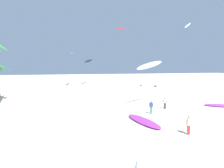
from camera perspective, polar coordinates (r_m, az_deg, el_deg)
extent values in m
cone|color=#287533|center=(37.75, -31.63, 4.46)|extent=(2.48, 1.02, 1.50)
cone|color=#287533|center=(38.69, -32.65, 4.03)|extent=(0.91, 2.28, 1.94)
cone|color=#33843D|center=(32.73, -32.23, 9.99)|extent=(2.48, 0.99, 1.83)
cone|color=#33843D|center=(33.86, -32.19, 10.19)|extent=(2.08, 2.29, 1.44)
ellipsoid|color=purple|center=(56.01, -12.94, 9.77)|extent=(2.36, 7.96, 0.83)
ellipsoid|color=green|center=(56.01, -12.94, 9.80)|extent=(1.74, 8.01, 0.46)
cylinder|color=#4C4C51|center=(54.13, -11.02, 4.52)|extent=(3.22, 3.67, 10.12)
ellipsoid|color=white|center=(27.27, 12.34, 6.02)|extent=(6.03, 3.84, 2.10)
ellipsoid|color=purple|center=(27.27, 12.34, 6.09)|extent=(5.98, 3.39, 1.46)
cylinder|color=#4C4C51|center=(26.73, 15.25, -0.75)|extent=(1.84, 2.64, 6.10)
ellipsoid|color=green|center=(54.07, 12.29, 5.87)|extent=(3.72, 6.31, 1.27)
ellipsoid|color=#EA5193|center=(54.07, 12.29, 5.90)|extent=(3.11, 6.13, 0.51)
cylinder|color=#4C4C51|center=(51.53, 13.64, 2.30)|extent=(0.24, 5.84, 6.31)
ellipsoid|color=black|center=(60.60, -7.66, 7.51)|extent=(4.90, 7.67, 2.03)
ellipsoid|color=#19B2B7|center=(60.60, -7.66, 7.54)|extent=(4.32, 7.47, 1.76)
cylinder|color=#4C4C51|center=(56.35, -5.60, 3.54)|extent=(2.68, 9.03, 7.99)
ellipsoid|color=red|center=(61.45, 2.78, 17.81)|extent=(2.57, 5.97, 1.87)
ellipsoid|color=blue|center=(61.46, 2.78, 17.85)|extent=(2.00, 5.96, 1.52)
cylinder|color=#4C4C51|center=(57.97, 5.42, 9.00)|extent=(3.68, 5.95, 18.92)
ellipsoid|color=white|center=(49.25, 23.41, 17.11)|extent=(4.43, 5.72, 1.63)
ellipsoid|color=red|center=(49.26, 23.42, 17.15)|extent=(3.76, 5.28, 1.05)
cylinder|color=#4C4C51|center=(47.57, 26.37, 7.53)|extent=(3.39, 4.57, 16.08)
ellipsoid|color=purple|center=(19.32, 10.16, -11.72)|extent=(2.36, 5.68, 0.35)
ellipsoid|color=blue|center=(19.31, 10.16, -11.66)|extent=(1.67, 2.65, 0.21)
ellipsoid|color=purple|center=(30.94, 32.18, -5.97)|extent=(4.83, 3.79, 0.34)
ellipsoid|color=blue|center=(30.94, 32.18, -5.93)|extent=(2.49, 2.21, 0.20)
cylinder|color=black|center=(26.02, 17.03, -6.85)|extent=(0.14, 0.14, 0.82)
cylinder|color=black|center=(26.02, 16.66, -6.84)|extent=(0.14, 0.14, 0.82)
cube|color=white|center=(25.89, 16.89, -5.36)|extent=(0.36, 0.33, 0.56)
cylinder|color=brown|center=(25.89, 17.35, -5.46)|extent=(0.09, 0.09, 0.56)
cylinder|color=brown|center=(25.90, 16.42, -5.43)|extent=(0.09, 0.09, 0.56)
sphere|color=brown|center=(25.81, 16.91, -4.46)|extent=(0.21, 0.21, 0.21)
cylinder|color=red|center=(17.03, 23.44, -13.62)|extent=(0.14, 0.14, 0.83)
cylinder|color=red|center=(17.11, 23.93, -13.54)|extent=(0.14, 0.14, 0.83)
cube|color=white|center=(16.85, 23.78, -11.27)|extent=(0.32, 0.24, 0.61)
cylinder|color=tan|center=(16.76, 23.16, -11.48)|extent=(0.09, 0.09, 0.56)
cylinder|color=tan|center=(16.98, 24.38, -11.31)|extent=(0.09, 0.09, 0.56)
sphere|color=tan|center=(16.74, 23.84, -9.82)|extent=(0.21, 0.21, 0.21)
cylinder|color=#338E56|center=(22.75, 12.85, -8.42)|extent=(0.14, 0.14, 0.90)
cylinder|color=#338E56|center=(22.78, 12.44, -8.38)|extent=(0.14, 0.14, 0.90)
cube|color=#2D4CA5|center=(22.60, 12.69, -6.58)|extent=(0.36, 0.35, 0.57)
cylinder|color=tan|center=(22.56, 13.20, -6.72)|extent=(0.09, 0.09, 0.56)
cylinder|color=tan|center=(22.66, 12.17, -6.64)|extent=(0.09, 0.09, 0.56)
sphere|color=tan|center=(22.52, 12.71, -5.53)|extent=(0.21, 0.21, 0.21)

